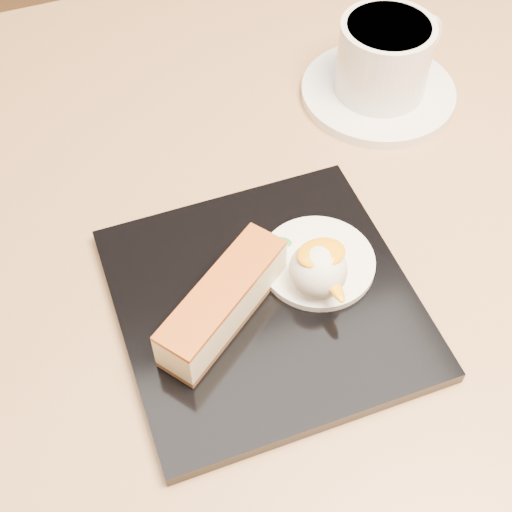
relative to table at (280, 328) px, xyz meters
name	(u,v)px	position (x,y,z in m)	size (l,w,h in m)	color
ground	(271,508)	(0.00, 0.00, -0.56)	(5.00, 5.00, 0.00)	brown
table	(280,328)	(0.00, 0.00, 0.00)	(0.80, 0.80, 0.72)	black
dessert_plate	(265,302)	(-0.04, -0.06, 0.16)	(0.22, 0.22, 0.01)	black
cheesecake	(223,302)	(-0.08, -0.07, 0.19)	(0.12, 0.10, 0.04)	brown
cream_smear	(318,262)	(0.01, -0.05, 0.17)	(0.09, 0.09, 0.01)	white
ice_cream_scoop	(318,270)	(0.00, -0.07, 0.19)	(0.04, 0.04, 0.04)	white
mango_sauce	(321,253)	(0.00, -0.07, 0.21)	(0.04, 0.03, 0.01)	#FFA308
mint_sprig	(272,246)	(-0.02, -0.03, 0.17)	(0.03, 0.02, 0.00)	green
saucer	(378,92)	(0.15, 0.13, 0.16)	(0.15, 0.15, 0.01)	white
coffee_cup	(386,56)	(0.15, 0.13, 0.20)	(0.12, 0.09, 0.07)	white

